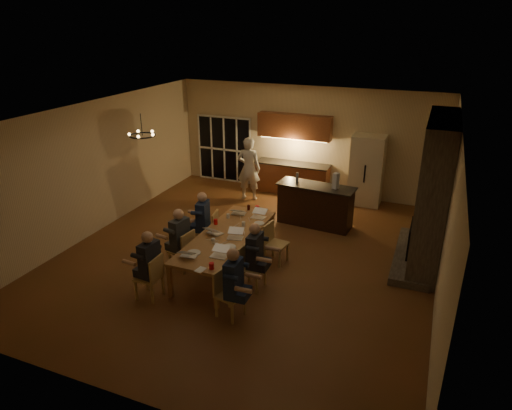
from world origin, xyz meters
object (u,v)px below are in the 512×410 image
object	(u,v)px
standing_person	(249,169)
laptop_f	(258,213)
bar_island	(315,205)
chair_right_mid	(253,268)
laptop_d	(235,233)
mug_front	(213,241)
mug_back	(228,216)
can_silver	(216,246)
person_left_mid	(180,240)
plate_far	(259,223)
chair_right_far	(276,244)
laptop_c	(215,229)
refrigerator	(367,170)
bar_blender	(336,181)
chair_left_mid	(181,250)
plate_left	(194,253)
redcup_mid	(216,222)
chair_right_near	(230,294)
laptop_a	(189,251)
plate_near	(229,247)
chair_left_far	(207,229)
redcup_near	(212,266)
person_left_near	(150,265)
dining_table	(227,251)
mug_mid	(243,224)
chandelier	(142,135)
person_left_far	(203,221)
person_right_near	(234,284)
bar_bottle	(297,177)
laptop_e	(239,209)
chair_left_near	(149,277)
person_right_mid	(255,256)
redcup_far	(257,208)
can_cola	(249,207)
laptop_b	(219,251)

from	to	relation	value
standing_person	laptop_f	distance (m)	3.10
bar_island	chair_right_mid	distance (m)	3.37
standing_person	laptop_d	size ratio (longest dim) A/B	5.84
mug_front	mug_back	world-z (taller)	same
laptop_f	can_silver	size ratio (longest dim) A/B	2.67
person_left_mid	plate_far	bearing A→B (deg)	145.17
chair_right_far	laptop_c	distance (m)	1.39
refrigerator	chair_right_mid	xyz separation A→B (m)	(-1.28, -5.33, -0.55)
bar_blender	chair_left_mid	bearing A→B (deg)	-104.49
plate_left	plate_far	world-z (taller)	same
chair_right_mid	redcup_mid	xyz separation A→B (m)	(-1.28, 0.96, 0.37)
chair_right_near	laptop_a	distance (m)	1.27
plate_near	mug_back	bearing A→B (deg)	115.96
chair_left_far	standing_person	size ratio (longest dim) A/B	0.48
mug_front	redcup_near	bearing A→B (deg)	-64.72
chair_left_mid	person_left_near	world-z (taller)	person_left_near
refrigerator	mug_front	world-z (taller)	refrigerator
plate_left	dining_table	bearing A→B (deg)	75.85
laptop_d	mug_mid	xyz separation A→B (m)	(-0.08, 0.62, -0.06)
standing_person	chandelier	distance (m)	4.43
person_left_far	bar_blender	world-z (taller)	bar_blender
chair_left_mid	person_right_near	size ratio (longest dim) A/B	0.64
bar_bottle	chair_right_near	bearing A→B (deg)	-87.62
chair_left_far	standing_person	distance (m)	3.25
laptop_e	plate_near	distance (m)	1.70
dining_table	chair_left_near	bearing A→B (deg)	-118.19
person_right_mid	mug_front	world-z (taller)	person_right_mid
standing_person	can_silver	size ratio (longest dim) A/B	15.57
person_right_mid	chair_left_far	bearing A→B (deg)	54.15
chair_left_near	plate_left	world-z (taller)	chair_left_near
mug_back	redcup_mid	world-z (taller)	redcup_mid
chair_right_mid	person_left_near	bearing A→B (deg)	127.50
person_left_far	redcup_far	xyz separation A→B (m)	(0.98, 0.88, 0.12)
chair_right_far	can_cola	distance (m)	1.37
laptop_a	mug_front	xyz separation A→B (m)	(0.18, 0.66, -0.06)
redcup_mid	bar_bottle	distance (m)	2.76
chair_left_near	bar_blender	size ratio (longest dim) A/B	2.24
laptop_e	can_silver	size ratio (longest dim) A/B	2.67
chandelier	can_cola	size ratio (longest dim) A/B	4.51
laptop_d	mug_mid	distance (m)	0.62
chair_left_mid	plate_left	bearing A→B (deg)	57.80
bar_bottle	mug_front	bearing A→B (deg)	-102.20
standing_person	laptop_d	distance (m)	4.15
standing_person	plate_near	distance (m)	4.57
refrigerator	chair_left_near	distance (m)	7.07
laptop_a	can_cola	distance (m)	2.52
bar_island	person_left_near	size ratio (longest dim) A/B	1.42
person_left_mid	chair_left_far	bearing A→B (deg)	-170.97
person_left_mid	can_cola	world-z (taller)	person_left_mid
dining_table	laptop_b	bearing A→B (deg)	-72.99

